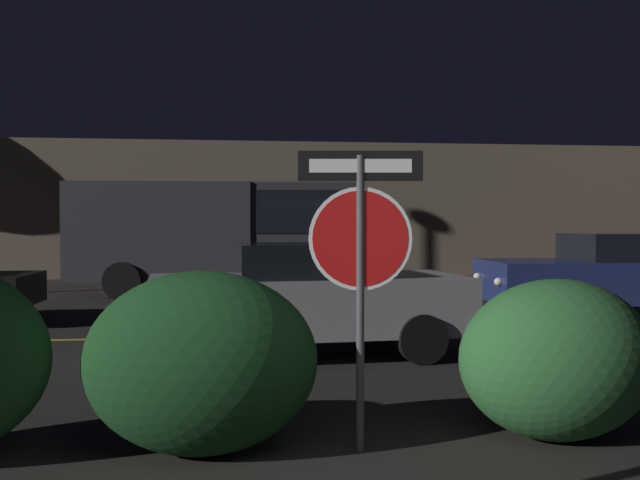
% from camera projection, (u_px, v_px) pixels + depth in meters
% --- Properties ---
extents(road_center_stripe, '(39.57, 0.12, 0.01)m').
position_uv_depth(road_center_stripe, '(277.00, 336.00, 10.61)').
color(road_center_stripe, gold).
rests_on(road_center_stripe, ground_plane).
extents(stop_sign, '(0.91, 0.14, 2.21)m').
position_uv_depth(stop_sign, '(360.00, 238.00, 5.20)').
color(stop_sign, '#4C4C51').
rests_on(stop_sign, ground_plane).
extents(hedge_bush_2, '(1.69, 1.11, 1.34)m').
position_uv_depth(hedge_bush_2, '(201.00, 363.00, 5.15)').
color(hedge_bush_2, '#19421E').
rests_on(hedge_bush_2, ground_plane).
extents(hedge_bush_3, '(1.54, 1.10, 1.25)m').
position_uv_depth(hedge_bush_3, '(557.00, 359.00, 5.51)').
color(hedge_bush_3, '#2D6633').
rests_on(hedge_bush_3, ground_plane).
extents(passing_car_2, '(4.16, 2.13, 1.42)m').
position_uv_depth(passing_car_2, '(307.00, 298.00, 9.05)').
color(passing_car_2, '#9E9EA3').
rests_on(passing_car_2, ground_plane).
extents(passing_car_3, '(4.88, 2.21, 1.50)m').
position_uv_depth(passing_car_3, '(619.00, 275.00, 12.76)').
color(passing_car_3, navy).
rests_on(passing_car_3, ground_plane).
extents(delivery_truck, '(6.78, 2.67, 2.61)m').
position_uv_depth(delivery_truck, '(228.00, 230.00, 16.66)').
color(delivery_truck, '#2D2D33').
rests_on(delivery_truck, ground_plane).
extents(building_backdrop, '(24.52, 4.85, 4.24)m').
position_uv_depth(building_backdrop, '(316.00, 211.00, 24.71)').
color(building_backdrop, '#6B5B4C').
rests_on(building_backdrop, ground_plane).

